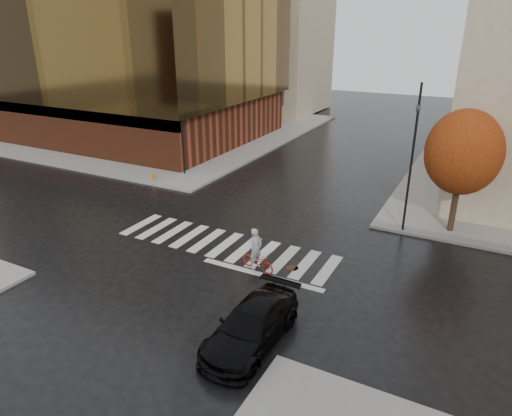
{
  "coord_description": "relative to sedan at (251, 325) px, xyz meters",
  "views": [
    {
      "loc": [
        11.09,
        -17.26,
        10.46
      ],
      "look_at": [
        1.37,
        1.31,
        2.0
      ],
      "focal_mm": 32.0,
      "sensor_mm": 36.0,
      "label": 1
    }
  ],
  "objects": [
    {
      "name": "ground",
      "position": [
        -4.82,
        5.63,
        -0.7
      ],
      "size": [
        120.0,
        120.0,
        0.0
      ],
      "primitive_type": "plane",
      "color": "black",
      "rests_on": "ground"
    },
    {
      "name": "sidewalk_nw",
      "position": [
        -25.82,
        26.63,
        -0.63
      ],
      "size": [
        30.0,
        30.0,
        0.15
      ],
      "primitive_type": "cube",
      "color": "gray",
      "rests_on": "ground"
    },
    {
      "name": "crosswalk",
      "position": [
        -4.82,
        6.13,
        -0.7
      ],
      "size": [
        12.0,
        3.0,
        0.01
      ],
      "primitive_type": "cube",
      "color": "silver",
      "rests_on": "ground"
    },
    {
      "name": "office_glass",
      "position": [
        -26.82,
        23.62,
        7.58
      ],
      "size": [
        27.0,
        19.0,
        16.0
      ],
      "color": "brown",
      "rests_on": "sidewalk_nw"
    },
    {
      "name": "building_nw_far",
      "position": [
        -20.82,
        42.63,
        9.45
      ],
      "size": [
        14.0,
        12.0,
        20.0
      ],
      "primitive_type": "cube",
      "color": "tan",
      "rests_on": "sidewalk_nw"
    },
    {
      "name": "tree_ne_a",
      "position": [
        5.18,
        13.03,
        3.75
      ],
      "size": [
        3.8,
        3.8,
        6.5
      ],
      "color": "black",
      "rests_on": "sidewalk_ne"
    },
    {
      "name": "sedan",
      "position": [
        0.0,
        0.0,
        0.0
      ],
      "size": [
        2.08,
        4.89,
        1.41
      ],
      "primitive_type": "imported",
      "rotation": [
        0.0,
        0.0,
        -0.02
      ],
      "color": "black",
      "rests_on": "ground"
    },
    {
      "name": "cyclist",
      "position": [
        -2.19,
        4.63,
        -0.01
      ],
      "size": [
        1.89,
        1.02,
        2.04
      ],
      "rotation": [
        0.0,
        0.0,
        1.34
      ],
      "color": "#9C1C0E",
      "rests_on": "ground"
    },
    {
      "name": "traffic_light_nw",
      "position": [
        -13.49,
        14.63,
        4.07
      ],
      "size": [
        0.23,
        0.2,
        7.98
      ],
      "rotation": [
        0.0,
        0.0,
        -1.36
      ],
      "color": "black",
      "rests_on": "sidewalk_nw"
    },
    {
      "name": "traffic_light_ne",
      "position": [
        2.9,
        11.93,
        3.91
      ],
      "size": [
        0.22,
        0.24,
        7.74
      ],
      "rotation": [
        0.0,
        0.0,
        2.74
      ],
      "color": "black",
      "rests_on": "sidewalk_ne"
    },
    {
      "name": "fire_hydrant",
      "position": [
        -14.46,
        12.22,
        -0.2
      ],
      "size": [
        0.23,
        0.23,
        0.65
      ],
      "color": "#C7780B",
      "rests_on": "sidewalk_nw"
    },
    {
      "name": "manhole",
      "position": [
        -0.82,
        5.54,
        -0.7
      ],
      "size": [
        0.76,
        0.76,
        0.01
      ],
      "primitive_type": "cylinder",
      "rotation": [
        0.0,
        0.0,
        0.4
      ],
      "color": "#4B2F1A",
      "rests_on": "ground"
    }
  ]
}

